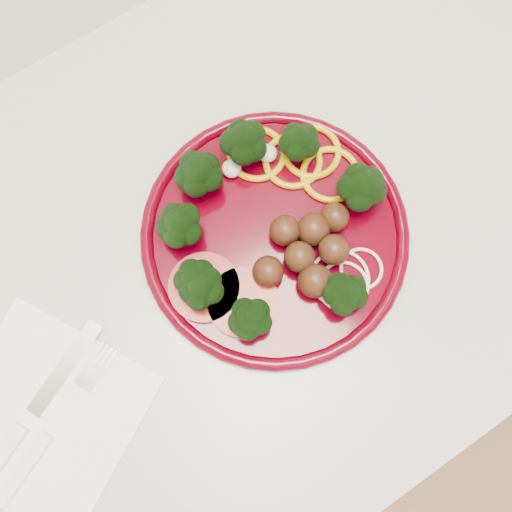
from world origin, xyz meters
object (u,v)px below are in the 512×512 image
napkin (43,417)px  fork (38,449)px  plate (270,233)px  knife (19,431)px

napkin → fork: 0.03m
plate → knife: bearing=-174.7°
fork → knife: bearing=83.0°
plate → fork: size_ratio=1.71×
napkin → fork: fork is taller
plate → napkin: bearing=-174.4°
fork → napkin: bearing=33.3°
knife → fork: bearing=-97.0°
napkin → fork: (-0.02, -0.02, 0.01)m
napkin → knife: bearing=-178.8°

